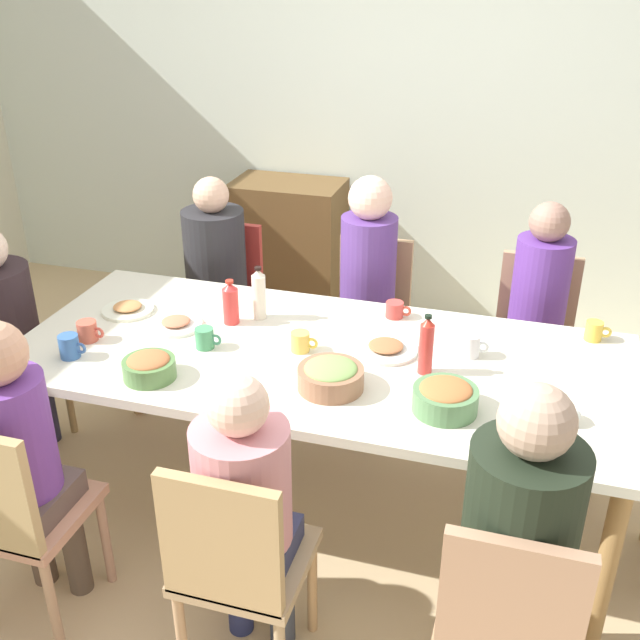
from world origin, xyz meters
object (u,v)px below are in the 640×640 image
Objects in this scene: chair_2 at (236,562)px; bottle_1 at (231,303)px; cup_5 at (205,338)px; person_1 at (367,278)px; plate_2 at (176,324)px; person_0 at (18,448)px; person_2 at (245,500)px; cup_0 at (70,346)px; cup_3 at (395,310)px; person_5 at (537,307)px; bowl_1 at (331,376)px; plate_1 at (128,309)px; chair_6 at (507,623)px; bottle_2 at (259,294)px; side_cabinet at (289,249)px; bowl_2 at (445,397)px; person_6 at (518,538)px; plate_0 at (386,348)px; chair_1 at (370,314)px; bowl_0 at (149,367)px; person_3 at (215,266)px; person_7 at (1,320)px; cup_7 at (471,346)px; cup_6 at (88,331)px; chair_5 at (533,335)px; cup_4 at (594,331)px; dining_table at (320,367)px; chair_3 at (224,296)px; cup_1 at (301,341)px; chair_0 at (11,511)px; cup_2 at (558,413)px.

bottle_1 is at bearing 112.68° from chair_2.
cup_5 is (-0.46, 0.83, 0.30)m from chair_2.
person_1 is 1.02m from plate_2.
person_0 is 1.05× the size of person_2.
cup_0 reaches higher than cup_3.
cup_0 is at bearing -147.30° from person_5.
plate_1 is at bearing 160.91° from bowl_1.
chair_6 is (-0.00, -1.74, -0.20)m from person_5.
side_cabinet is at bearing 104.61° from bottle_2.
bowl_2 is 2.50m from side_cabinet.
cup_5 is at bearing 63.61° from person_0.
person_6 is 1.08m from plate_0.
chair_1 is 4.50× the size of bowl_0.
person_3 reaches higher than bottle_1.
plate_1 is at bearing 96.53° from person_0.
cup_3 is 0.57× the size of bottle_1.
cup_7 is (2.11, 0.15, 0.11)m from person_7.
cup_0 is (-1.77, 0.51, 0.07)m from person_6.
plate_0 is at bearing -71.19° from person_1.
chair_5 is at bearing 31.32° from cup_6.
person_0 is 5.20× the size of plate_1.
person_7 is at bearing -160.74° from person_5.
person_3 reaches higher than chair_5.
cup_4 is 0.95× the size of cup_5.
chair_2 reaches higher than dining_table.
chair_3 is at bearing 82.23° from plate_1.
plate_2 is 2.00× the size of cup_5.
bowl_2 is (0.54, 0.55, 0.14)m from person_2.
cup_1 is (-0.08, 0.83, 0.12)m from person_2.
cup_3 is (1.05, 1.33, 0.29)m from chair_0.
person_7 is 10.20× the size of cup_1.
plate_2 is (0.17, 0.96, 0.27)m from chair_0.
cup_0 is (-1.05, -0.07, -0.00)m from bowl_1.
bowl_0 is (-1.39, 0.55, 0.30)m from chair_6.
cup_2 reaches higher than dining_table.
bottle_2 is (-0.35, 1.06, 0.20)m from person_2.
plate_0 is 2.27× the size of cup_3.
person_5 is (1.65, -0.00, -0.01)m from person_3.
bottle_1 is (-1.27, -0.67, 0.15)m from person_5.
chair_3 reaches higher than cup_2.
dining_table is 0.93m from chair_1.
person_1 reaches higher than chair_2.
chair_3 is 3.66× the size of bowl_1.
chair_0 is 0.68m from bowl_0.
chair_0 is 1.00× the size of chair_1.
bottle_1 is at bearing 3.66° from plate_1.
plate_1 is (-1.76, -0.79, 0.27)m from chair_5.
chair_5 is at bearing 34.77° from cup_0.
cup_0 reaches higher than cup_4.
cup_1 is (-0.91, 0.92, 0.30)m from chair_6.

